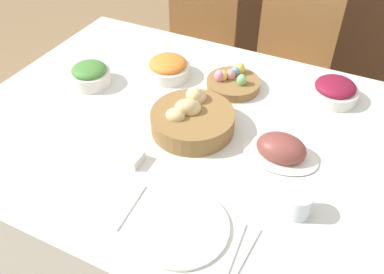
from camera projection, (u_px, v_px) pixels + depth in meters
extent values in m
plane|color=#937551|center=(205.00, 255.00, 1.91)|extent=(12.00, 12.00, 0.00)
cube|color=silver|center=(207.00, 203.00, 1.66)|extent=(1.76, 1.19, 0.76)
cylinder|color=olive|center=(146.00, 104.00, 2.42)|extent=(0.03, 0.03, 0.46)
cylinder|color=olive|center=(206.00, 120.00, 2.31)|extent=(0.03, 0.03, 0.46)
cylinder|color=olive|center=(174.00, 71.00, 2.69)|extent=(0.03, 0.03, 0.46)
cylinder|color=olive|center=(229.00, 84.00, 2.58)|extent=(0.03, 0.03, 0.46)
cube|color=olive|center=(188.00, 60.00, 2.34)|extent=(0.44, 0.44, 0.02)
cube|color=olive|center=(202.00, 6.00, 2.32)|extent=(0.42, 0.04, 0.47)
cylinder|color=olive|center=(228.00, 126.00, 2.26)|extent=(0.03, 0.03, 0.46)
cylinder|color=olive|center=(296.00, 149.00, 2.12)|extent=(0.03, 0.03, 0.46)
cylinder|color=olive|center=(255.00, 91.00, 2.52)|extent=(0.03, 0.03, 0.46)
cylinder|color=olive|center=(316.00, 110.00, 2.38)|extent=(0.03, 0.03, 0.46)
cube|color=olive|center=(279.00, 83.00, 2.16)|extent=(0.44, 0.44, 0.02)
cube|color=olive|center=(299.00, 25.00, 2.14)|extent=(0.42, 0.04, 0.47)
cube|color=#3D2616|center=(297.00, 13.00, 2.75)|extent=(1.44, 0.44, 0.99)
cylinder|color=olive|center=(193.00, 121.00, 1.40)|extent=(0.29, 0.29, 0.07)
ellipsoid|color=#E0C184|center=(175.00, 116.00, 1.35)|extent=(0.08, 0.07, 0.05)
ellipsoid|color=#E0C184|center=(196.00, 98.00, 1.43)|extent=(0.09, 0.10, 0.05)
ellipsoid|color=#E0C184|center=(186.00, 107.00, 1.37)|extent=(0.10, 0.09, 0.06)
ellipsoid|color=#E0C184|center=(191.00, 108.00, 1.38)|extent=(0.10, 0.09, 0.05)
ellipsoid|color=#E0C184|center=(194.00, 95.00, 1.42)|extent=(0.06, 0.06, 0.05)
cylinder|color=olive|center=(233.00, 84.00, 1.60)|extent=(0.21, 0.21, 0.03)
ellipsoid|color=#F4D151|center=(223.00, 76.00, 1.58)|extent=(0.04, 0.04, 0.05)
ellipsoid|color=#F4D151|center=(240.00, 69.00, 1.62)|extent=(0.04, 0.04, 0.05)
ellipsoid|color=#7FCC7A|center=(242.00, 80.00, 1.56)|extent=(0.04, 0.04, 0.05)
ellipsoid|color=pink|center=(219.00, 76.00, 1.58)|extent=(0.04, 0.04, 0.05)
ellipsoid|color=pink|center=(231.00, 75.00, 1.59)|extent=(0.04, 0.04, 0.05)
ellipsoid|color=#60B2E0|center=(235.00, 72.00, 1.61)|extent=(0.03, 0.03, 0.04)
ellipsoid|color=silver|center=(280.00, 155.00, 1.31)|extent=(0.25, 0.17, 0.01)
ellipsoid|color=brown|center=(281.00, 148.00, 1.30)|extent=(0.16, 0.12, 0.09)
cylinder|color=silver|center=(91.00, 77.00, 1.62)|extent=(0.16, 0.16, 0.06)
ellipsoid|color=#478438|center=(89.00, 70.00, 1.59)|extent=(0.14, 0.14, 0.05)
cylinder|color=silver|center=(334.00, 94.00, 1.54)|extent=(0.18, 0.18, 0.05)
ellipsoid|color=maroon|center=(336.00, 86.00, 1.52)|extent=(0.15, 0.15, 0.05)
cylinder|color=silver|center=(168.00, 71.00, 1.66)|extent=(0.18, 0.18, 0.05)
ellipsoid|color=orange|center=(168.00, 63.00, 1.64)|extent=(0.15, 0.15, 0.05)
cylinder|color=silver|center=(180.00, 227.00, 1.10)|extent=(0.27, 0.27, 0.01)
cube|color=silver|center=(131.00, 207.00, 1.16)|extent=(0.02, 0.17, 0.00)
cube|color=silver|center=(235.00, 250.00, 1.05)|extent=(0.02, 0.17, 0.00)
cube|color=silver|center=(246.00, 254.00, 1.04)|extent=(0.02, 0.17, 0.00)
cylinder|color=silver|center=(298.00, 204.00, 1.12)|extent=(0.08, 0.08, 0.08)
cube|color=silver|center=(126.00, 156.00, 1.29)|extent=(0.11, 0.07, 0.03)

